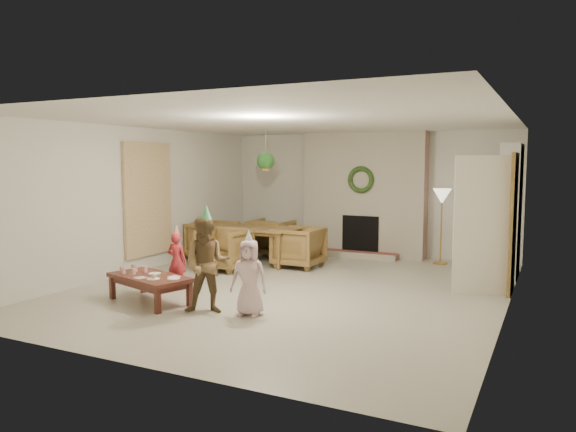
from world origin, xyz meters
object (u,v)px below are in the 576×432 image
Objects in this scene: child_pink at (249,278)px; child_red at (177,261)px; dining_chair_right at (298,247)px; dining_chair_left at (213,240)px; dining_table at (249,245)px; coffee_table_top at (150,277)px; child_plaid at (207,265)px; dining_chair_far at (271,237)px; dining_chair_near at (224,249)px.

child_red is at bearing 144.77° from child_pink.
dining_chair_left is at bearing -90.00° from dining_chair_right.
coffee_table_top is (0.30, -3.18, 0.01)m from dining_table.
dining_chair_right is at bearing 92.48° from child_pink.
dining_chair_left is at bearing -73.75° from child_red.
child_plaid is at bearing -145.45° from dining_chair_left.
dining_chair_far is 4.35m from child_pink.
dining_chair_near is 0.66× the size of child_plaid.
dining_chair_right is at bearing 141.34° from dining_chair_far.
dining_chair_left is at bearing 135.00° from dining_chair_near.
child_red reaches higher than dining_chair_right.
dining_chair_far is at bearing 102.89° from child_pink.
dining_chair_near and dining_chair_left have the same top height.
child_red is (0.12, -3.22, 0.06)m from dining_chair_far.
child_plaid is at bearing -177.75° from child_pink.
coffee_table_top is at bearing -83.15° from dining_table.
dining_chair_right is 0.85× the size of child_pink.
dining_chair_near is 2.94m from child_pink.
coffee_table_top is at bearing -11.90° from dining_chair_right.
child_pink is (1.68, -0.73, 0.05)m from child_red.
dining_chair_far is 0.85× the size of child_pink.
child_pink is (0.53, 0.13, -0.14)m from child_plaid.
dining_chair_far is 1.00× the size of dining_chair_left.
child_plaid is at bearing 5.79° from dining_chair_right.
dining_table is at bearing -90.00° from dining_chair_right.
child_plaid is at bearing 137.00° from child_red.
dining_chair_left is (-0.86, -0.82, 0.00)m from dining_chair_far.
dining_chair_near is 2.76m from child_plaid.
dining_chair_near is at bearing -135.00° from dining_chair_left.
child_pink reaches higher than coffee_table_top.
coffee_table_top is at bearing 150.28° from child_plaid.
dining_chair_near is 0.67× the size of coffee_table_top.
child_pink reaches higher than dining_chair_near.
dining_chair_right reaches higher than dining_table.
child_pink is at bearing 15.56° from dining_chair_right.
dining_chair_far is 0.95× the size of child_red.
child_plaid is at bearing -59.95° from dining_chair_near.
coffee_table_top is (-0.75, -3.16, -0.03)m from dining_chair_right.
dining_table is 2.39m from child_red.
dining_chair_left is at bearing 126.05° from coffee_table_top.
dining_chair_far is 3.23m from child_red.
dining_chair_far is (0.02, 0.84, 0.04)m from dining_table.
dining_chair_left is at bearing 45.00° from dining_chair_far.
dining_chair_right is 3.24m from child_plaid.
child_pink reaches higher than dining_chair_far.
child_red reaches higher than dining_chair_left.
dining_chair_near is at bearing -89.89° from child_red.
dining_chair_left is 0.67× the size of coffee_table_top.
dining_chair_near is 1.19m from dining_chair_left.
dining_chair_far is at bearing -93.81° from child_red.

